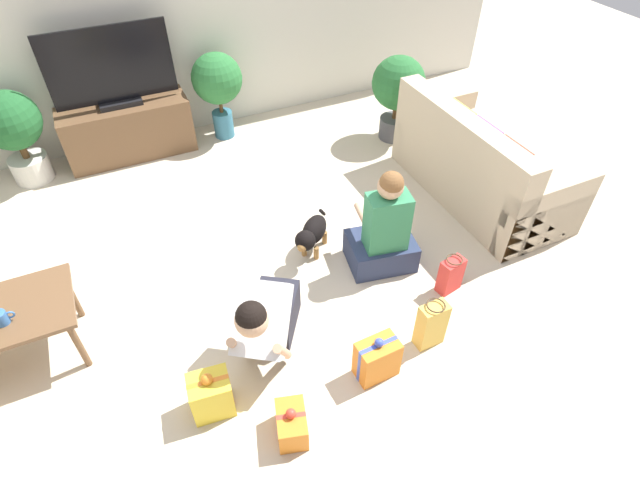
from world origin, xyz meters
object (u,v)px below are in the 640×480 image
tv_console (129,130)px  gift_box_b (211,395)px  potted_plant_corner_right (398,89)px  potted_plant_back_left (13,129)px  gift_box_c (377,359)px  person_kneeling (266,317)px  person_sitting (384,233)px  gift_bag_b (431,325)px  tv (111,71)px  gift_bag_a (451,275)px  gift_box_a (292,424)px  mug (2,318)px  potted_plant_back_right (217,83)px  dog (312,234)px  sofa_right (479,166)px

tv_console → gift_box_b: (-0.06, -3.22, -0.13)m
potted_plant_corner_right → potted_plant_back_left: potted_plant_back_left is taller
gift_box_b → gift_box_c: 1.07m
person_kneeling → person_sitting: person_sitting is taller
gift_box_b → gift_bag_b: (1.51, -0.14, 0.04)m
tv → gift_bag_a: bearing=-58.0°
tv → gift_bag_b: (1.45, -3.36, -0.72)m
gift_bag_b → potted_plant_back_left: bearing=126.3°
tv_console → person_kneeling: (0.42, -2.94, 0.06)m
person_kneeling → gift_box_a: person_kneeling is taller
person_kneeling → mug: size_ratio=6.61×
potted_plant_back_right → gift_box_b: size_ratio=2.56×
potted_plant_back_right → person_sitting: (0.56, -2.49, -0.29)m
person_sitting → gift_bag_b: (-0.09, -0.82, -0.14)m
person_sitting → gift_bag_b: size_ratio=2.31×
tv_console → dog: bearing=-63.8°
gift_bag_a → gift_box_a: bearing=-159.8°
tv → potted_plant_back_left: tv is taller
gift_bag_a → potted_plant_back_left: bearing=134.0°
sofa_right → potted_plant_back_right: size_ratio=1.87×
tv → person_sitting: (1.54, -2.54, -0.57)m
gift_bag_b → gift_box_a: bearing=-169.2°
potted_plant_back_left → person_sitting: (2.52, -2.49, -0.23)m
sofa_right → mug: (-3.90, -0.31, 0.20)m
sofa_right → tv_console: sofa_right is taller
potted_plant_back_right → person_sitting: potted_plant_back_right is taller
dog → sofa_right: bearing=48.9°
potted_plant_corner_right → gift_box_c: bearing=-123.3°
gift_box_b → potted_plant_back_left: bearing=106.2°
sofa_right → gift_box_a: (-2.49, -1.48, -0.22)m
person_kneeling → gift_box_c: (0.57, -0.48, -0.19)m
dog → gift_bag_a: bearing=-0.0°
person_kneeling → gift_bag_a: bearing=31.3°
potted_plant_corner_right → mug: size_ratio=7.60×
sofa_right → gift_bag_a: sofa_right is taller
tv → gift_bag_a: 3.62m
gift_box_c → tv_console: bearing=106.2°
mug → potted_plant_back_left: bearing=87.4°
tv_console → potted_plant_corner_right: potted_plant_corner_right is taller
tv → gift_bag_b: bearing=-66.6°
gift_box_a → gift_box_b: gift_box_b is taller
dog → gift_box_b: (-1.14, -1.02, -0.07)m
tv_console → dog: size_ratio=3.05×
sofa_right → gift_box_a: size_ratio=5.89×
gift_box_a → mug: mug is taller
potted_plant_back_left → gift_bag_b: size_ratio=2.30×
tv_console → dog: 2.45m
gift_box_c → gift_bag_b: (0.46, 0.06, 0.04)m
gift_box_b → tv: bearing=88.9°
gift_box_c → gift_bag_b: bearing=7.6°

